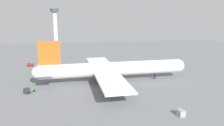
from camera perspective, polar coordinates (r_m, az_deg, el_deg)
The scene contains 8 objects.
ground_plane at distance 109.61m, azimuth -0.00°, elevation -4.56°, with size 291.31×291.31×0.00m, color slate.
cargo_airplane at distance 107.94m, azimuth -0.20°, elevation -1.54°, with size 72.83×64.44×19.85m.
fuel_truck at distance 141.67m, azimuth -16.83°, elevation -0.65°, with size 4.69×2.75×2.56m.
baggage_tug at distance 100.46m, azimuth -19.88°, elevation -6.30°, with size 4.45×5.00×2.15m.
maintenance_van at distance 148.38m, azimuth -19.61°, elevation -0.36°, with size 3.75×2.50×1.98m.
cargo_container_fore at distance 77.54m, azimuth 16.67°, elevation -11.75°, with size 2.11×2.72×2.00m.
safety_cone_nose at distance 119.44m, azimuth 15.71°, elevation -3.40°, with size 0.56×0.56×0.79m, color orange.
control_tower at distance 275.13m, azimuth -13.95°, elevation 9.89°, with size 9.65×9.65×36.04m.
Camera 1 is at (-21.16, -102.64, 32.15)m, focal length 36.92 mm.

